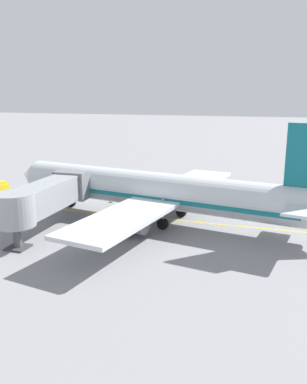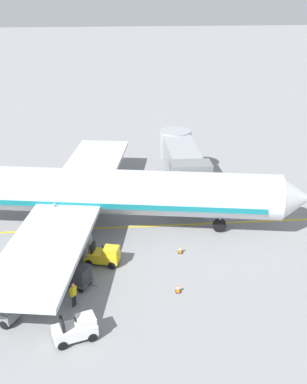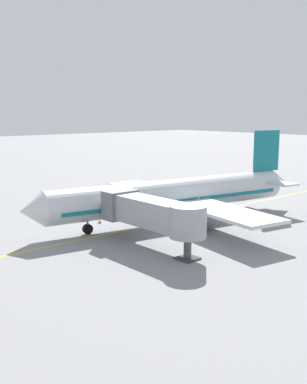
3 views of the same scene
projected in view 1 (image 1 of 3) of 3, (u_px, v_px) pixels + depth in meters
ground_plane at (167, 219)px, 42.76m from camera, size 400.00×400.00×0.00m
gate_lead_in_line at (167, 219)px, 42.75m from camera, size 0.24×80.00×0.01m
parked_airliner at (158, 191)px, 41.71m from camera, size 30.45×37.22×10.63m
jet_bridge at (45, 197)px, 38.36m from camera, size 12.59×3.50×4.98m
baggage_tug_lead at (218, 191)px, 52.11m from camera, size 2.25×2.77×1.62m
baggage_tug_trailing at (186, 185)px, 55.51m from camera, size 1.91×2.74×1.62m
baggage_tug_spare at (159, 198)px, 48.49m from camera, size 1.86×2.73×1.62m
baggage_cart_front at (180, 193)px, 50.28m from camera, size 2.21×2.87×1.58m
baggage_cart_second_in_train at (202, 196)px, 48.61m from camera, size 2.21×2.87×1.58m
baggage_cart_third_in_train at (227, 198)px, 47.56m from camera, size 2.21×2.87×1.58m
baggage_cart_tail_end at (240, 201)px, 46.55m from camera, size 2.21×2.87×1.58m
ground_crew_wing_walker at (183, 189)px, 52.44m from camera, size 0.65×0.47×1.69m
safety_cone_nose_left at (132, 191)px, 53.77m from camera, size 0.36×0.36×0.59m
safety_cone_nose_right at (111, 200)px, 49.36m from camera, size 0.36×0.36×0.59m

